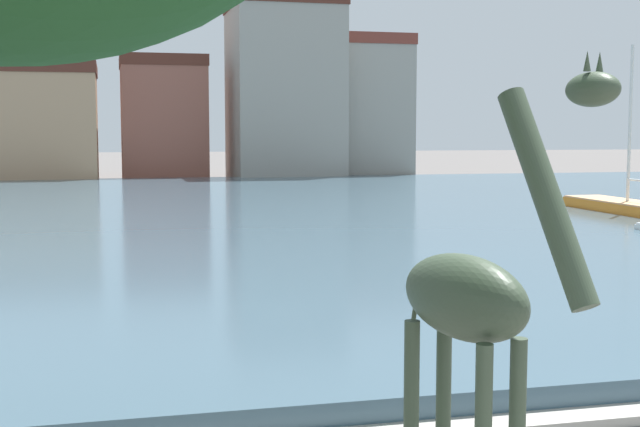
% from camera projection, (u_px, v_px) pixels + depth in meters
% --- Properties ---
extents(harbor_water, '(86.18, 49.60, 0.41)m').
position_uv_depth(harbor_water, '(206.00, 215.00, 34.09)').
color(harbor_water, '#3D5666').
rests_on(harbor_water, ground).
extents(giraffe_statue, '(1.01, 2.27, 4.04)m').
position_uv_depth(giraffe_statue, '(473.00, 309.00, 6.97)').
color(giraffe_statue, '#3D4C38').
rests_on(giraffe_statue, ground).
extents(sailboat_orange, '(1.71, 9.23, 6.79)m').
position_uv_depth(sailboat_orange, '(624.00, 211.00, 33.16)').
color(sailboat_orange, orange).
rests_on(sailboat_orange, ground).
extents(townhouse_end_terrace, '(7.65, 7.11, 8.12)m').
position_uv_depth(townhouse_end_terrace, '(40.00, 123.00, 58.08)').
color(townhouse_end_terrace, tan).
rests_on(townhouse_end_terrace, ground).
extents(townhouse_narrow_midrow, '(6.02, 5.95, 8.86)m').
position_uv_depth(townhouse_narrow_midrow, '(163.00, 119.00, 61.44)').
color(townhouse_narrow_midrow, '#8E5142').
rests_on(townhouse_narrow_midrow, ground).
extents(townhouse_wide_warehouse, '(7.71, 8.03, 12.99)m').
position_uv_depth(townhouse_wide_warehouse, '(284.00, 90.00, 61.87)').
color(townhouse_wide_warehouse, gray).
rests_on(townhouse_wide_warehouse, ground).
extents(townhouse_corner_house, '(5.31, 7.97, 10.59)m').
position_uv_depth(townhouse_corner_house, '(366.00, 108.00, 65.18)').
color(townhouse_corner_house, gray).
rests_on(townhouse_corner_house, ground).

